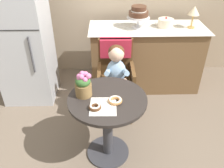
# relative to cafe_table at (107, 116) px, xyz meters

# --- Properties ---
(ground_plane) EXTENTS (8.00, 8.00, 0.00)m
(ground_plane) POSITION_rel_cafe_table_xyz_m (0.00, 0.00, -0.51)
(ground_plane) COLOR #6B5B4C
(cafe_table) EXTENTS (0.72, 0.72, 0.72)m
(cafe_table) POSITION_rel_cafe_table_xyz_m (0.00, 0.00, 0.00)
(cafe_table) COLOR #282321
(cafe_table) RESTS_ON ground
(wicker_chair) EXTENTS (0.42, 0.45, 0.95)m
(wicker_chair) POSITION_rel_cafe_table_xyz_m (0.10, 0.71, 0.13)
(wicker_chair) COLOR brown
(wicker_chair) RESTS_ON ground
(seated_child) EXTENTS (0.27, 0.32, 0.73)m
(seated_child) POSITION_rel_cafe_table_xyz_m (0.10, 0.55, 0.17)
(seated_child) COLOR #8CADCC
(seated_child) RESTS_ON ground
(paper_napkin) EXTENTS (0.23, 0.25, 0.00)m
(paper_napkin) POSITION_rel_cafe_table_xyz_m (-0.04, -0.12, 0.21)
(paper_napkin) COLOR white
(paper_napkin) RESTS_ON cafe_table
(donut_front) EXTENTS (0.11, 0.11, 0.04)m
(donut_front) POSITION_rel_cafe_table_xyz_m (-0.10, -0.15, 0.23)
(donut_front) COLOR #4C2D19
(donut_front) RESTS_ON cafe_table
(donut_mid) EXTENTS (0.13, 0.13, 0.04)m
(donut_mid) POSITION_rel_cafe_table_xyz_m (0.07, -0.06, 0.23)
(donut_mid) COLOR #AD7542
(donut_mid) RESTS_ON cafe_table
(flower_vase) EXTENTS (0.15, 0.15, 0.24)m
(flower_vase) POSITION_rel_cafe_table_xyz_m (-0.21, 0.05, 0.32)
(flower_vase) COLOR brown
(flower_vase) RESTS_ON cafe_table
(display_counter) EXTENTS (1.56, 0.62, 0.90)m
(display_counter) POSITION_rel_cafe_table_xyz_m (0.55, 1.30, -0.05)
(display_counter) COLOR brown
(display_counter) RESTS_ON ground
(tiered_cake_stand) EXTENTS (0.30, 0.30, 0.28)m
(tiered_cake_stand) POSITION_rel_cafe_table_xyz_m (0.41, 1.30, 0.58)
(tiered_cake_stand) COLOR silver
(tiered_cake_stand) RESTS_ON display_counter
(round_layer_cake) EXTENTS (0.21, 0.21, 0.13)m
(round_layer_cake) POSITION_rel_cafe_table_xyz_m (0.78, 1.32, 0.45)
(round_layer_cake) COLOR beige
(round_layer_cake) RESTS_ON display_counter
(table_lamp) EXTENTS (0.15, 0.15, 0.28)m
(table_lamp) POSITION_rel_cafe_table_xyz_m (1.11, 1.27, 0.61)
(table_lamp) COLOR #B28C47
(table_lamp) RESTS_ON display_counter
(refrigerator) EXTENTS (0.64, 0.63, 1.70)m
(refrigerator) POSITION_rel_cafe_table_xyz_m (-1.05, 1.10, 0.34)
(refrigerator) COLOR #B7BABF
(refrigerator) RESTS_ON ground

